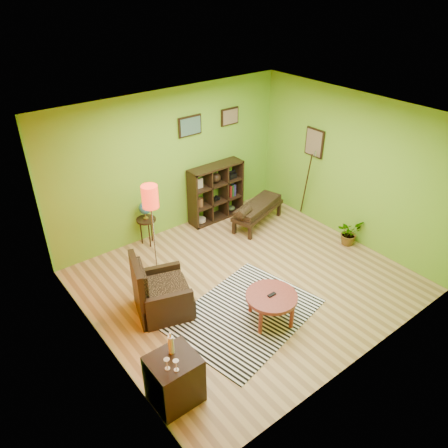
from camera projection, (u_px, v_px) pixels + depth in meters
ground at (246, 281)px, 7.44m from camera, size 5.00×5.00×0.00m
room_shell at (244, 187)px, 6.47m from camera, size 5.04×4.54×2.82m
zebra_rug at (245, 315)px, 6.71m from camera, size 2.46×1.99×0.01m
coffee_table at (271, 299)px, 6.43m from camera, size 0.77×0.77×0.49m
armchair at (160, 296)px, 6.65m from camera, size 1.01×1.00×0.98m
side_cabinet at (174, 379)px, 5.26m from camera, size 0.58×0.52×1.00m
floor_lamp at (151, 206)px, 6.73m from camera, size 0.27×0.27×1.78m
globe_table at (145, 213)px, 8.08m from camera, size 0.37×0.37×0.89m
cube_shelf at (217, 192)px, 8.99m from camera, size 1.20×0.35×1.20m
bench at (257, 208)px, 8.84m from camera, size 1.38×0.83×0.61m
potted_plant at (349, 235)px, 8.34m from camera, size 0.45×0.50×0.39m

